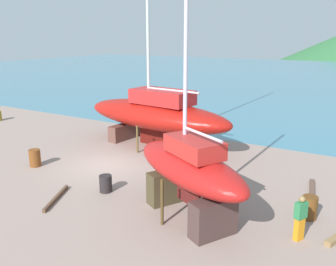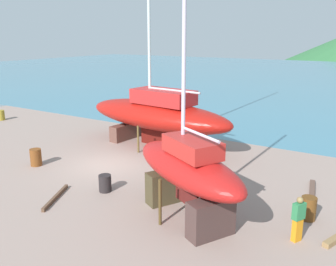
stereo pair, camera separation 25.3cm
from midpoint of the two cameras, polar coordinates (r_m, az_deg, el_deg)
ground_plane at (r=18.94m, az=-14.31°, el=-6.78°), size 40.44×40.44×0.00m
sea_water at (r=67.02m, az=20.13°, el=8.25°), size 157.46×86.28×0.01m
sailboat_mid_port at (r=13.84m, az=2.82°, el=-5.79°), size 6.58×4.90×9.96m
sailboat_far_slipway at (r=22.97m, az=-2.20°, el=3.03°), size 11.01×4.27×18.88m
worker at (r=13.55m, az=19.49°, el=-12.37°), size 0.41×0.50×1.64m
barrel_blue_faded at (r=16.92m, az=-10.17°, el=-7.81°), size 0.73×0.73×0.78m
barrel_ochre at (r=15.32m, az=20.83°, el=-10.85°), size 0.79×0.79×0.92m
barrel_tipped_center at (r=21.08m, az=-20.45°, el=-3.68°), size 0.70×0.70×0.94m
timber_short_skew at (r=18.12m, az=21.26°, el=-8.17°), size 0.62×2.24×0.13m
timber_long_aft at (r=16.75m, az=-17.54°, el=-9.69°), size 1.17×2.32×0.16m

